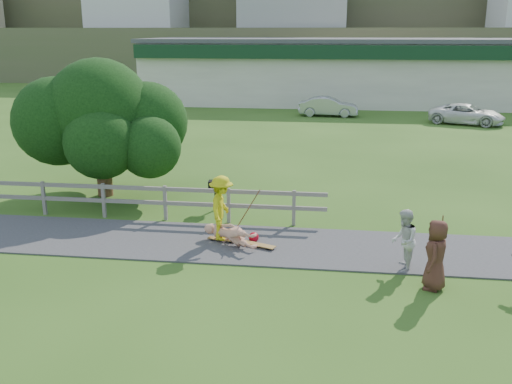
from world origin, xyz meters
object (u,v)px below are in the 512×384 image
at_px(skater_rider, 222,211).
at_px(bbq, 216,196).
at_px(spectator_a, 404,241).
at_px(car_silver, 328,107).
at_px(tree, 102,144).
at_px(car_white, 467,114).
at_px(spectator_c, 436,255).
at_px(skater_fallen, 230,235).

relative_size(skater_rider, bbq, 1.82).
bearing_deg(spectator_a, car_silver, -167.65).
relative_size(skater_rider, tree, 0.31).
relative_size(skater_rider, car_white, 0.40).
bearing_deg(car_silver, skater_rider, 176.97).
height_order(spectator_c, car_silver, spectator_c).
bearing_deg(spectator_c, tree, -105.84).
bearing_deg(spectator_c, skater_rider, -97.40).
distance_m(spectator_c, car_silver, 27.39).
bearing_deg(car_silver, car_white, -102.30).
height_order(skater_fallen, car_silver, car_silver).
bearing_deg(skater_fallen, skater_rider, 84.53).
height_order(spectator_c, car_white, spectator_c).
distance_m(spectator_a, bbq, 6.96).
relative_size(skater_rider, spectator_a, 1.16).
bearing_deg(skater_rider, spectator_c, -112.05).
relative_size(car_white, bbq, 4.57).
distance_m(skater_fallen, spectator_c, 5.51).
height_order(car_silver, bbq, car_silver).
relative_size(car_white, tree, 0.78).
height_order(skater_rider, bbq, skater_rider).
xyz_separation_m(skater_rider, car_silver, (2.65, 24.97, -0.24)).
xyz_separation_m(tree, bbq, (4.28, -1.19, -1.37)).
bearing_deg(car_silver, bbq, 174.24).
relative_size(skater_fallen, car_white, 0.38).
relative_size(spectator_a, spectator_c, 0.94).
bearing_deg(bbq, spectator_a, -44.08).
bearing_deg(car_white, bbq, 169.44).
xyz_separation_m(skater_rider, car_white, (11.34, 22.59, -0.27)).
bearing_deg(car_white, skater_fallen, 175.14).
relative_size(skater_fallen, car_silver, 0.43).
bearing_deg(tree, spectator_a, -28.78).
bearing_deg(bbq, car_silver, 74.34).
xyz_separation_m(car_silver, car_white, (8.69, -2.38, -0.03)).
relative_size(skater_rider, spectator_c, 1.10).
bearing_deg(tree, car_white, 48.48).
relative_size(spectator_a, tree, 0.27).
bearing_deg(spectator_c, car_silver, -158.69).
distance_m(skater_rider, tree, 6.56).
xyz_separation_m(skater_fallen, car_white, (11.06, 22.81, 0.31)).
bearing_deg(skater_rider, spectator_a, -104.32).
bearing_deg(skater_fallen, car_silver, 27.90).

